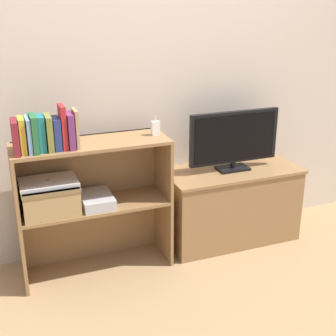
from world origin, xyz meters
TOP-DOWN VIEW (x-y plane):
  - ground_plane at (0.00, 0.00)m, footprint 16.00×16.00m
  - wall_back at (0.00, 0.45)m, footprint 10.00×0.05m
  - tv_stand at (0.50, 0.21)m, footprint 0.95×0.44m
  - tv at (0.50, 0.21)m, footprint 0.65×0.14m
  - bookshelf_lower_tier at (-0.49, 0.23)m, footprint 0.94×0.33m
  - bookshelf_upper_tier at (-0.49, 0.23)m, footprint 0.94×0.33m
  - book_maroon at (-0.92, 0.10)m, footprint 0.03×0.16m
  - book_mustard at (-0.88, 0.10)m, footprint 0.03×0.12m
  - book_skyblue at (-0.85, 0.10)m, footprint 0.02×0.15m
  - book_forest at (-0.82, 0.10)m, footprint 0.03×0.16m
  - book_teal at (-0.78, 0.10)m, footprint 0.04×0.12m
  - book_olive at (-0.74, 0.10)m, footprint 0.03×0.14m
  - book_navy at (-0.70, 0.10)m, footprint 0.04×0.13m
  - book_crimson at (-0.66, 0.10)m, footprint 0.03×0.13m
  - book_plum at (-0.62, 0.10)m, footprint 0.04×0.15m
  - book_tan at (-0.59, 0.10)m, footprint 0.02×0.13m
  - baby_monitor at (-0.08, 0.17)m, footprint 0.05×0.04m
  - storage_basket_left at (-0.76, 0.15)m, footprint 0.33×0.30m
  - laptop at (-0.76, 0.15)m, footprint 0.33×0.23m
  - magazine_stack at (-0.48, 0.14)m, footprint 0.19×0.27m

SIDE VIEW (x-z plane):
  - ground_plane at x=0.00m, z-range 0.00..0.00m
  - tv_stand at x=0.50m, z-range 0.00..0.54m
  - bookshelf_lower_tier at x=-0.49m, z-range 0.06..0.53m
  - magazine_stack at x=-0.48m, z-range 0.46..0.53m
  - storage_basket_left at x=-0.76m, z-range 0.47..0.65m
  - laptop at x=-0.76m, z-range 0.64..0.66m
  - bookshelf_upper_tier at x=-0.49m, z-range 0.52..0.92m
  - tv at x=0.50m, z-range 0.55..0.97m
  - baby_monitor at x=-0.08m, z-range 0.85..0.97m
  - book_navy at x=-0.70m, z-range 0.86..1.04m
  - book_maroon at x=-0.92m, z-range 0.86..1.05m
  - book_skyblue at x=-0.85m, z-range 0.86..1.06m
  - book_mustard at x=-0.88m, z-range 0.86..1.06m
  - book_olive at x=-0.74m, z-range 0.86..1.06m
  - book_plum at x=-0.62m, z-range 0.86..1.06m
  - book_teal at x=-0.78m, z-range 0.86..1.06m
  - book_forest at x=-0.82m, z-range 0.86..1.07m
  - book_tan at x=-0.59m, z-range 0.86..1.08m
  - book_crimson at x=-0.66m, z-range 0.86..1.11m
  - wall_back at x=0.00m, z-range 0.00..2.40m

